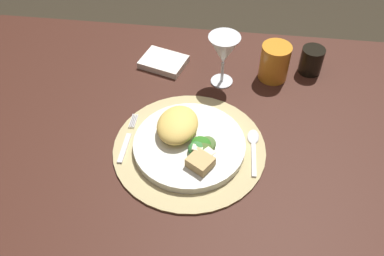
% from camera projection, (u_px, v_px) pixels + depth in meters
% --- Properties ---
extents(dining_table, '(1.32, 0.86, 0.71)m').
position_uv_depth(dining_table, '(181.00, 159.00, 1.14)').
color(dining_table, '#3B1D14').
rests_on(dining_table, ground).
extents(placemat, '(0.36, 0.36, 0.01)m').
position_uv_depth(placemat, '(189.00, 148.00, 0.99)').
color(placemat, tan).
rests_on(placemat, dining_table).
extents(dinner_plate, '(0.26, 0.26, 0.02)m').
position_uv_depth(dinner_plate, '(189.00, 145.00, 0.98)').
color(dinner_plate, silver).
rests_on(dinner_plate, placemat).
extents(pasta_serving, '(0.11, 0.13, 0.04)m').
position_uv_depth(pasta_serving, '(177.00, 125.00, 0.99)').
color(pasta_serving, '#E6BF58').
rests_on(pasta_serving, dinner_plate).
extents(salad_greens, '(0.07, 0.07, 0.03)m').
position_uv_depth(salad_greens, '(201.00, 147.00, 0.95)').
color(salad_greens, '#4B6931').
rests_on(salad_greens, dinner_plate).
extents(bread_piece, '(0.07, 0.07, 0.02)m').
position_uv_depth(bread_piece, '(200.00, 162.00, 0.92)').
color(bread_piece, tan).
rests_on(bread_piece, dinner_plate).
extents(fork, '(0.02, 0.16, 0.00)m').
position_uv_depth(fork, '(127.00, 140.00, 1.00)').
color(fork, silver).
rests_on(fork, placemat).
extents(spoon, '(0.03, 0.14, 0.01)m').
position_uv_depth(spoon, '(253.00, 144.00, 1.00)').
color(spoon, silver).
rests_on(spoon, placemat).
extents(napkin, '(0.14, 0.12, 0.02)m').
position_uv_depth(napkin, '(164.00, 62.00, 1.20)').
color(napkin, white).
rests_on(napkin, dining_table).
extents(wine_glass, '(0.08, 0.08, 0.15)m').
position_uv_depth(wine_glass, '(224.00, 51.00, 1.08)').
color(wine_glass, silver).
rests_on(wine_glass, dining_table).
extents(amber_tumbler, '(0.08, 0.08, 0.10)m').
position_uv_depth(amber_tumbler, '(275.00, 62.00, 1.14)').
color(amber_tumbler, orange).
rests_on(amber_tumbler, dining_table).
extents(dark_tumbler, '(0.06, 0.06, 0.08)m').
position_uv_depth(dark_tumbler, '(311.00, 60.00, 1.16)').
color(dark_tumbler, black).
rests_on(dark_tumbler, dining_table).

